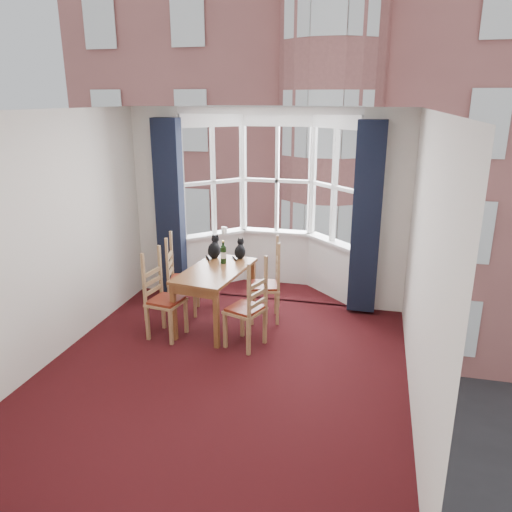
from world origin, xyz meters
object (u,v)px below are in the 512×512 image
(chair_left_near, at_px, (160,301))
(candle_short, at_px, (225,230))
(chair_right_far, at_px, (271,287))
(chair_left_far, at_px, (177,281))
(cat_right, at_px, (240,251))
(dining_table, at_px, (215,277))
(cat_left, at_px, (214,249))
(candle_tall, at_px, (223,230))
(chair_right_near, at_px, (251,312))
(wine_bottle, at_px, (223,253))

(chair_left_near, height_order, candle_short, candle_short)
(chair_right_far, bearing_deg, candle_short, 131.58)
(chair_left_far, distance_m, cat_right, 0.98)
(candle_short, bearing_deg, chair_left_far, -106.60)
(chair_left_near, distance_m, chair_right_far, 1.50)
(chair_left_far, relative_size, candle_short, 9.07)
(dining_table, distance_m, cat_right, 0.60)
(dining_table, xyz_separation_m, cat_right, (0.19, 0.53, 0.22))
(chair_left_near, bearing_deg, cat_left, 65.27)
(chair_right_far, bearing_deg, candle_tall, 133.03)
(chair_left_far, bearing_deg, cat_right, 17.41)
(chair_left_far, relative_size, chair_right_near, 1.00)
(chair_right_far, relative_size, candle_short, 9.07)
(cat_left, xyz_separation_m, cat_right, (0.35, 0.06, -0.02))
(candle_tall, bearing_deg, cat_left, -80.25)
(dining_table, distance_m, chair_left_far, 0.73)
(chair_left_far, distance_m, chair_right_near, 1.49)
(cat_left, distance_m, wine_bottle, 0.28)
(cat_right, xyz_separation_m, wine_bottle, (-0.16, -0.26, 0.03))
(dining_table, relative_size, chair_left_near, 1.48)
(chair_left_far, xyz_separation_m, chair_right_near, (1.27, -0.78, 0.00))
(chair_right_far, bearing_deg, chair_left_near, -147.32)
(chair_right_near, relative_size, cat_left, 2.74)
(chair_left_far, relative_size, cat_left, 2.74)
(cat_left, relative_size, cat_right, 1.15)
(dining_table, distance_m, wine_bottle, 0.37)
(chair_left_far, height_order, cat_right, cat_right)
(chair_left_near, bearing_deg, chair_right_far, 32.68)
(dining_table, relative_size, candle_tall, 12.07)
(chair_left_near, height_order, candle_tall, candle_tall)
(chair_left_near, xyz_separation_m, cat_left, (0.43, 0.93, 0.44))
(cat_right, bearing_deg, chair_left_far, -162.59)
(dining_table, distance_m, candle_tall, 1.47)
(chair_right_far, bearing_deg, cat_left, 171.89)
(chair_right_near, bearing_deg, dining_table, 140.08)
(chair_left_far, xyz_separation_m, chair_right_far, (1.33, 0.08, 0.00))
(candle_tall, bearing_deg, dining_table, -77.12)
(chair_left_near, bearing_deg, chair_right_near, -2.48)
(candle_short, bearing_deg, wine_bottle, -74.18)
(wine_bottle, height_order, candle_tall, wine_bottle)
(chair_left_near, xyz_separation_m, chair_left_far, (-0.07, 0.73, 0.00))
(chair_left_far, bearing_deg, chair_right_far, 3.56)
(wine_bottle, bearing_deg, chair_right_near, -53.28)
(dining_table, relative_size, wine_bottle, 4.34)
(chair_left_near, distance_m, candle_short, 1.98)
(chair_left_near, distance_m, cat_left, 1.11)
(candle_tall, distance_m, candle_short, 0.04)
(chair_right_far, distance_m, wine_bottle, 0.79)
(dining_table, bearing_deg, chair_right_near, -39.92)
(candle_tall, bearing_deg, wine_bottle, -72.75)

